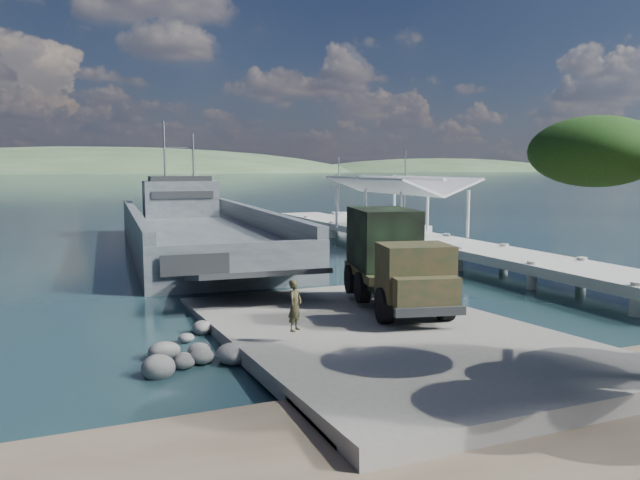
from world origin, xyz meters
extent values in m
plane|color=#18323B|center=(0.00, 0.00, 0.00)|extent=(1400.00, 1400.00, 0.00)
cube|color=slate|center=(0.00, -1.00, 0.25)|extent=(10.00, 18.00, 0.50)
cube|color=#B8B6AD|center=(13.00, 18.00, 1.00)|extent=(4.00, 44.00, 0.50)
cube|color=#40474C|center=(-0.80, 24.39, 0.45)|extent=(11.10, 30.81, 2.52)
cube|color=#40474C|center=(-5.03, 24.67, 2.32)|extent=(2.65, 30.24, 1.31)
cube|color=#40474C|center=(3.43, 24.10, 2.32)|extent=(2.65, 30.24, 1.31)
cube|color=#40474C|center=(-1.82, 9.39, 1.01)|extent=(9.09, 1.02, 2.62)
cube|color=#40474C|center=(-0.12, 34.45, 3.23)|extent=(6.31, 4.43, 3.03)
cube|color=#27292B|center=(-0.12, 34.45, 4.94)|extent=(5.25, 3.56, 0.40)
cylinder|color=gray|center=(-1.33, 34.53, 7.26)|extent=(0.16, 0.16, 5.04)
cylinder|color=gray|center=(1.09, 34.37, 6.76)|extent=(0.16, 0.16, 4.04)
cylinder|color=black|center=(0.59, -0.76, 1.13)|extent=(0.71, 1.33, 1.26)
cylinder|color=black|center=(2.77, -1.26, 1.13)|extent=(0.71, 1.33, 1.26)
cylinder|color=black|center=(1.33, 2.46, 1.13)|extent=(0.71, 1.33, 1.26)
cylinder|color=black|center=(3.51, 1.96, 1.13)|extent=(0.71, 1.33, 1.26)
cylinder|color=black|center=(1.77, 4.36, 1.13)|extent=(0.71, 1.33, 1.26)
cylinder|color=black|center=(3.95, 3.85, 1.13)|extent=(0.71, 1.33, 1.26)
cube|color=black|center=(2.29, 1.64, 1.28)|extent=(3.75, 7.68, 0.24)
cube|color=#23331C|center=(1.70, -0.91, 2.30)|extent=(2.80, 2.44, 1.94)
cube|color=#23331C|center=(1.44, -2.05, 1.81)|extent=(2.37, 1.36, 0.97)
cube|color=#23331C|center=(2.60, 2.97, 1.62)|extent=(3.37, 4.90, 0.34)
cube|color=black|center=(2.64, 3.16, 3.03)|extent=(3.10, 4.12, 2.43)
cube|color=#27292B|center=(1.33, -2.52, 1.23)|extent=(2.42, 0.78, 0.29)
imported|color=#23331C|center=(-3.20, -1.87, 1.31)|extent=(0.70, 0.68, 1.61)
cube|color=silver|center=(19.32, 29.62, 0.28)|extent=(1.93, 6.30, 1.03)
cube|color=silver|center=(19.34, 28.48, 0.97)|extent=(1.63, 1.85, 0.68)
cylinder|color=gray|center=(19.32, 29.62, 3.99)|extent=(0.11, 0.11, 6.84)
cube|color=silver|center=(17.44, 40.00, 0.27)|extent=(3.27, 6.07, 0.95)
cube|color=silver|center=(17.14, 38.98, 0.90)|extent=(1.90, 2.05, 0.64)
cylinder|color=gray|center=(17.44, 40.00, 3.71)|extent=(0.11, 0.11, 6.36)
ellipsoid|color=black|center=(2.52, -7.95, 6.37)|extent=(3.19, 3.19, 1.82)
camera|label=1|loc=(-9.88, -19.70, 6.02)|focal=35.00mm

